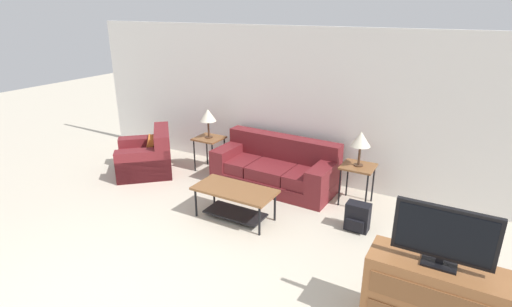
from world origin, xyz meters
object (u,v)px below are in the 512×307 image
(armchair, at_px, (147,157))
(table_lamp_left, at_px, (208,116))
(tv_console, at_px, (432,300))
(television, at_px, (444,235))
(side_table_left, at_px, (209,141))
(couch, at_px, (275,169))
(backpack, at_px, (357,217))
(side_table_right, at_px, (358,170))
(coffee_table, at_px, (235,197))
(table_lamp_right, at_px, (361,140))

(armchair, bearing_deg, table_lamp_left, 34.68)
(tv_console, relative_size, television, 1.42)
(side_table_left, bearing_deg, television, -28.81)
(couch, bearing_deg, backpack, -24.24)
(side_table_right, bearing_deg, backpack, -72.09)
(coffee_table, relative_size, side_table_left, 1.86)
(table_lamp_left, xyz_separation_m, backpack, (3.02, -0.76, -0.85))
(table_lamp_left, bearing_deg, table_lamp_right, 0.00)
(table_lamp_left, height_order, tv_console, table_lamp_left)
(couch, relative_size, coffee_table, 1.77)
(armchair, distance_m, side_table_left, 1.17)
(side_table_left, distance_m, television, 4.73)
(tv_console, distance_m, television, 0.68)
(side_table_left, bearing_deg, table_lamp_right, 0.00)
(side_table_right, relative_size, table_lamp_left, 1.18)
(side_table_right, bearing_deg, television, -59.19)
(coffee_table, bearing_deg, couch, 90.30)
(table_lamp_right, xyz_separation_m, television, (1.35, -2.27, 0.02))
(coffee_table, bearing_deg, armchair, 163.94)
(tv_console, bearing_deg, table_lamp_right, 120.80)
(table_lamp_right, bearing_deg, armchair, -170.07)
(coffee_table, bearing_deg, table_lamp_left, 136.53)
(couch, relative_size, armchair, 1.49)
(couch, xyz_separation_m, table_lamp_left, (-1.39, 0.03, 0.75))
(couch, bearing_deg, tv_console, -39.30)
(side_table_left, xyz_separation_m, table_lamp_right, (2.77, 0.00, 0.49))
(table_lamp_left, height_order, television, television)
(coffee_table, relative_size, side_table_right, 1.86)
(coffee_table, height_order, side_table_left, side_table_left)
(couch, relative_size, side_table_left, 3.30)
(tv_console, bearing_deg, armchair, 162.27)
(table_lamp_left, distance_m, table_lamp_right, 2.77)
(armchair, bearing_deg, backpack, -1.64)
(table_lamp_right, bearing_deg, table_lamp_left, 180.00)
(side_table_right, bearing_deg, table_lamp_right, 180.00)
(coffee_table, height_order, side_table_right, side_table_right)
(tv_console, distance_m, backpack, 1.88)
(side_table_left, bearing_deg, table_lamp_left, 0.00)
(coffee_table, bearing_deg, side_table_left, 136.53)
(couch, height_order, coffee_table, couch)
(side_table_right, xyz_separation_m, backpack, (0.25, -0.76, -0.36))
(couch, distance_m, side_table_right, 1.41)
(couch, xyz_separation_m, coffee_table, (0.01, -1.29, 0.05))
(table_lamp_left, xyz_separation_m, television, (4.12, -2.27, 0.02))
(table_lamp_right, relative_size, backpack, 1.36)
(side_table_right, bearing_deg, tv_console, -59.20)
(couch, height_order, table_lamp_right, table_lamp_right)
(table_lamp_left, bearing_deg, coffee_table, -43.47)
(armchair, relative_size, tv_console, 1.18)
(television, bearing_deg, armchair, 162.28)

